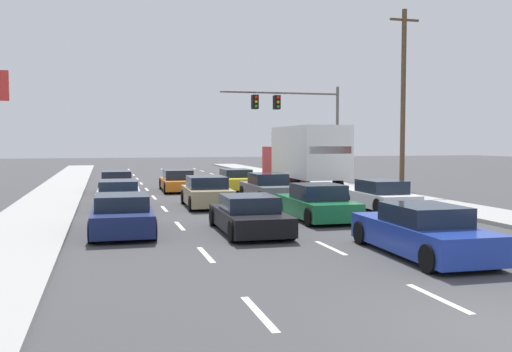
% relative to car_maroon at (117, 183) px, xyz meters
% --- Properties ---
extents(ground_plane, '(140.00, 140.00, 0.00)m').
position_rel_car_maroon_xyz_m(ground_plane, '(5.18, -0.07, -0.56)').
color(ground_plane, '#3D3D3F').
extents(sidewalk_right, '(2.78, 80.00, 0.14)m').
position_rel_car_maroon_xyz_m(sidewalk_right, '(13.52, -5.07, -0.49)').
color(sidewalk_right, '#9E9E99').
rests_on(sidewalk_right, ground_plane).
extents(sidewalk_left, '(2.78, 80.00, 0.14)m').
position_rel_car_maroon_xyz_m(sidewalk_left, '(-3.16, -5.07, -0.49)').
color(sidewalk_left, '#9E9E99').
rests_on(sidewalk_left, ground_plane).
extents(lane_markings, '(6.94, 57.00, 0.01)m').
position_rel_car_maroon_xyz_m(lane_markings, '(5.18, -0.69, -0.56)').
color(lane_markings, silver).
rests_on(lane_markings, ground_plane).
extents(car_maroon, '(1.98, 4.26, 1.22)m').
position_rel_car_maroon_xyz_m(car_maroon, '(0.00, 0.00, 0.00)').
color(car_maroon, maroon).
rests_on(car_maroon, ground_plane).
extents(car_silver, '(2.01, 4.46, 1.21)m').
position_rel_car_maroon_xyz_m(car_silver, '(-0.08, -7.32, 0.00)').
color(car_silver, '#B7BABF').
rests_on(car_silver, ground_plane).
extents(car_navy, '(2.00, 4.54, 1.22)m').
position_rel_car_maroon_xyz_m(car_navy, '(-0.15, -14.15, -0.00)').
color(car_navy, '#141E4C').
rests_on(car_navy, ground_plane).
extents(car_orange, '(1.96, 4.58, 1.23)m').
position_rel_car_maroon_xyz_m(car_orange, '(3.45, 0.35, 0.01)').
color(car_orange, orange).
rests_on(car_orange, ground_plane).
extents(car_tan, '(2.01, 4.06, 1.34)m').
position_rel_car_maroon_xyz_m(car_tan, '(3.67, -7.89, 0.06)').
color(car_tan, tan).
rests_on(car_tan, ground_plane).
extents(car_black, '(1.99, 4.45, 1.17)m').
position_rel_car_maroon_xyz_m(car_black, '(3.71, -15.11, -0.03)').
color(car_black, black).
rests_on(car_black, ground_plane).
extents(car_yellow, '(1.88, 4.36, 1.23)m').
position_rel_car_maroon_xyz_m(car_yellow, '(6.87, 0.14, 0.00)').
color(car_yellow, yellow).
rests_on(car_yellow, ground_plane).
extents(car_gray, '(1.83, 4.45, 1.35)m').
position_rel_car_maroon_xyz_m(car_gray, '(6.89, -6.44, 0.04)').
color(car_gray, slate).
rests_on(car_gray, ground_plane).
extents(car_green, '(1.99, 4.45, 1.31)m').
position_rel_car_maroon_xyz_m(car_green, '(6.88, -12.87, 0.02)').
color(car_green, '#196B38').
rests_on(car_green, ground_plane).
extents(car_blue, '(1.99, 4.71, 1.29)m').
position_rel_car_maroon_xyz_m(car_blue, '(7.00, -19.72, 0.02)').
color(car_blue, '#1E389E').
rests_on(car_blue, ground_plane).
extents(box_truck, '(2.74, 8.40, 3.68)m').
position_rel_car_maroon_xyz_m(box_truck, '(10.06, -2.70, 1.52)').
color(box_truck, white).
rests_on(box_truck, ground_plane).
extents(car_white, '(1.91, 4.10, 1.25)m').
position_rel_car_maroon_xyz_m(car_white, '(10.52, -10.89, 0.02)').
color(car_white, white).
rests_on(car_white, ground_plane).
extents(traffic_signal_mast, '(8.52, 0.69, 6.72)m').
position_rel_car_maroon_xyz_m(traffic_signal_mast, '(11.78, 4.58, 4.45)').
color(traffic_signal_mast, '#595B56').
rests_on(traffic_signal_mast, ground_plane).
extents(utility_pole_mid, '(1.80, 0.28, 10.41)m').
position_rel_car_maroon_xyz_m(utility_pole_mid, '(16.02, -3.08, 4.78)').
color(utility_pole_mid, brown).
rests_on(utility_pole_mid, ground_plane).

